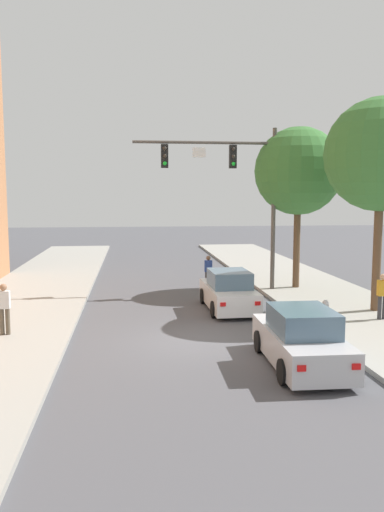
# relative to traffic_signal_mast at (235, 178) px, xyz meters

# --- Properties ---
(ground_plane) EXTENTS (120.00, 120.00, 0.00)m
(ground_plane) POSITION_rel_traffic_signal_mast_xyz_m (-2.73, -7.84, -5.34)
(ground_plane) COLOR #4C4C51
(traffic_signal_mast) EXTENTS (6.63, 0.38, 7.50)m
(traffic_signal_mast) POSITION_rel_traffic_signal_mast_xyz_m (0.00, 0.00, 0.00)
(traffic_signal_mast) COLOR #514C47
(traffic_signal_mast) RESTS_ON sidewalk_right
(car_lead_white) EXTENTS (1.89, 4.27, 1.60)m
(car_lead_white) POSITION_rel_traffic_signal_mast_xyz_m (-0.93, -3.61, -4.62)
(car_lead_white) COLOR silver
(car_lead_white) RESTS_ON ground
(car_following_silver) EXTENTS (1.91, 4.27, 1.60)m
(car_following_silver) POSITION_rel_traffic_signal_mast_xyz_m (-0.30, -10.57, -4.62)
(car_following_silver) COLOR #B7B7BC
(car_following_silver) RESTS_ON ground
(pedestrian_sidewalk_left_walker) EXTENTS (0.36, 0.22, 1.64)m
(pedestrian_sidewalk_left_walker) POSITION_rel_traffic_signal_mast_xyz_m (-8.79, -6.94, -4.28)
(pedestrian_sidewalk_left_walker) COLOR brown
(pedestrian_sidewalk_left_walker) RESTS_ON sidewalk_left
(pedestrian_crossing_road) EXTENTS (0.36, 0.22, 1.64)m
(pedestrian_crossing_road) POSITION_rel_traffic_signal_mast_xyz_m (-1.05, 1.04, -4.43)
(pedestrian_crossing_road) COLOR #333338
(pedestrian_crossing_road) RESTS_ON ground
(pedestrian_sidewalk_right_walker) EXTENTS (0.36, 0.22, 1.64)m
(pedestrian_sidewalk_right_walker) POSITION_rel_traffic_signal_mast_xyz_m (4.12, -6.39, -4.28)
(pedestrian_sidewalk_right_walker) COLOR #333338
(pedestrian_sidewalk_right_walker) RESTS_ON sidewalk_right
(fire_hydrant) EXTENTS (0.48, 0.24, 0.72)m
(fire_hydrant) POSITION_rel_traffic_signal_mast_xyz_m (2.06, -6.27, -4.84)
(fire_hydrant) COLOR #B2B2B7
(fire_hydrant) RESTS_ON sidewalk_right
(street_tree_nearest) EXTENTS (4.25, 4.25, 8.05)m
(street_tree_nearest) POSITION_rel_traffic_signal_mast_xyz_m (4.55, -4.99, 0.71)
(street_tree_nearest) COLOR brown
(street_tree_nearest) RESTS_ON sidewalk_right
(street_tree_second) EXTENTS (4.14, 4.14, 7.63)m
(street_tree_second) POSITION_rel_traffic_signal_mast_xyz_m (3.12, 0.26, 0.34)
(street_tree_second) COLOR brown
(street_tree_second) RESTS_ON sidewalk_right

